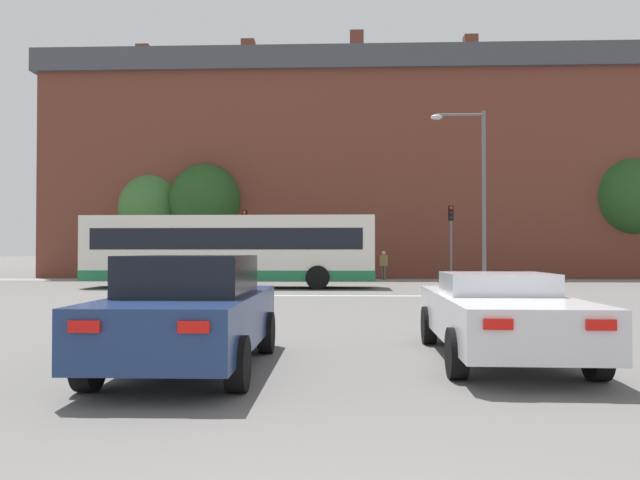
{
  "coord_description": "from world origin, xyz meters",
  "views": [
    {
      "loc": [
        0.06,
        -2.35,
        1.59
      ],
      "look_at": [
        -0.96,
        23.75,
        2.07
      ],
      "focal_mm": 35.0,
      "sensor_mm": 36.0,
      "label": 1
    }
  ],
  "objects_px": {
    "car_roadster_right": "(499,314)",
    "bus_crossing_lead": "(230,249)",
    "car_saloon_left": "(191,311)",
    "street_lamp_junction": "(475,180)",
    "traffic_light_far_left": "(245,233)",
    "pedestrian_walking_east": "(384,263)",
    "pedestrian_waiting": "(222,263)",
    "traffic_light_far_right": "(451,230)"
  },
  "relations": [
    {
      "from": "car_saloon_left",
      "to": "car_roadster_right",
      "type": "height_order",
      "value": "car_saloon_left"
    },
    {
      "from": "car_roadster_right",
      "to": "bus_crossing_lead",
      "type": "xyz_separation_m",
      "value": [
        -7.25,
        17.76,
        1.01
      ]
    },
    {
      "from": "bus_crossing_lead",
      "to": "traffic_light_far_right",
      "type": "height_order",
      "value": "traffic_light_far_right"
    },
    {
      "from": "car_roadster_right",
      "to": "bus_crossing_lead",
      "type": "relative_size",
      "value": 0.39
    },
    {
      "from": "traffic_light_far_right",
      "to": "traffic_light_far_left",
      "type": "bearing_deg",
      "value": -179.75
    },
    {
      "from": "traffic_light_far_left",
      "to": "pedestrian_walking_east",
      "type": "distance_m",
      "value": 7.9
    },
    {
      "from": "traffic_light_far_right",
      "to": "pedestrian_waiting",
      "type": "xyz_separation_m",
      "value": [
        -12.42,
        0.16,
        -1.75
      ]
    },
    {
      "from": "car_saloon_left",
      "to": "street_lamp_junction",
      "type": "xyz_separation_m",
      "value": [
        7.53,
        17.94,
        3.8
      ]
    },
    {
      "from": "pedestrian_walking_east",
      "to": "street_lamp_junction",
      "type": "bearing_deg",
      "value": -25.39
    },
    {
      "from": "traffic_light_far_left",
      "to": "pedestrian_walking_east",
      "type": "bearing_deg",
      "value": 10.33
    },
    {
      "from": "street_lamp_junction",
      "to": "pedestrian_waiting",
      "type": "height_order",
      "value": "street_lamp_junction"
    },
    {
      "from": "traffic_light_far_left",
      "to": "pedestrian_walking_east",
      "type": "xyz_separation_m",
      "value": [
        7.6,
        1.39,
        -1.64
      ]
    },
    {
      "from": "car_saloon_left",
      "to": "traffic_light_far_right",
      "type": "bearing_deg",
      "value": 72.47
    },
    {
      "from": "traffic_light_far_left",
      "to": "car_roadster_right",
      "type": "bearing_deg",
      "value": -72.47
    },
    {
      "from": "car_roadster_right",
      "to": "bus_crossing_lead",
      "type": "height_order",
      "value": "bus_crossing_lead"
    },
    {
      "from": "pedestrian_waiting",
      "to": "pedestrian_walking_east",
      "type": "height_order",
      "value": "pedestrian_waiting"
    },
    {
      "from": "pedestrian_waiting",
      "to": "car_roadster_right",
      "type": "bearing_deg",
      "value": -158.06
    },
    {
      "from": "traffic_light_far_right",
      "to": "bus_crossing_lead",
      "type": "bearing_deg",
      "value": -148.48
    },
    {
      "from": "car_saloon_left",
      "to": "traffic_light_far_left",
      "type": "relative_size",
      "value": 1.16
    },
    {
      "from": "traffic_light_far_right",
      "to": "street_lamp_junction",
      "type": "distance_m",
      "value": 7.59
    },
    {
      "from": "pedestrian_waiting",
      "to": "pedestrian_walking_east",
      "type": "xyz_separation_m",
      "value": [
        8.9,
        1.18,
        -0.04
      ]
    },
    {
      "from": "car_roadster_right",
      "to": "bus_crossing_lead",
      "type": "distance_m",
      "value": 19.21
    },
    {
      "from": "car_roadster_right",
      "to": "pedestrian_waiting",
      "type": "bearing_deg",
      "value": 111.21
    },
    {
      "from": "traffic_light_far_right",
      "to": "pedestrian_walking_east",
      "type": "xyz_separation_m",
      "value": [
        -3.52,
        1.34,
        -1.79
      ]
    },
    {
      "from": "bus_crossing_lead",
      "to": "traffic_light_far_right",
      "type": "relative_size",
      "value": 3.09
    },
    {
      "from": "car_roadster_right",
      "to": "traffic_light_far_left",
      "type": "height_order",
      "value": "traffic_light_far_left"
    },
    {
      "from": "car_roadster_right",
      "to": "bus_crossing_lead",
      "type": "bearing_deg",
      "value": 113.31
    },
    {
      "from": "bus_crossing_lead",
      "to": "pedestrian_walking_east",
      "type": "relative_size",
      "value": 7.74
    },
    {
      "from": "traffic_light_far_right",
      "to": "car_roadster_right",
      "type": "bearing_deg",
      "value": -98.08
    },
    {
      "from": "street_lamp_junction",
      "to": "pedestrian_walking_east",
      "type": "height_order",
      "value": "street_lamp_junction"
    },
    {
      "from": "car_roadster_right",
      "to": "pedestrian_waiting",
      "type": "distance_m",
      "value": 26.08
    },
    {
      "from": "car_saloon_left",
      "to": "street_lamp_junction",
      "type": "relative_size",
      "value": 0.59
    },
    {
      "from": "traffic_light_far_right",
      "to": "car_saloon_left",
      "type": "bearing_deg",
      "value": -107.11
    },
    {
      "from": "car_saloon_left",
      "to": "pedestrian_walking_east",
      "type": "distance_m",
      "value": 26.98
    },
    {
      "from": "traffic_light_far_right",
      "to": "traffic_light_far_left",
      "type": "height_order",
      "value": "traffic_light_far_right"
    },
    {
      "from": "bus_crossing_lead",
      "to": "traffic_light_far_left",
      "type": "xyz_separation_m",
      "value": [
        -0.42,
        6.52,
        0.9
      ]
    },
    {
      "from": "traffic_light_far_left",
      "to": "pedestrian_waiting",
      "type": "bearing_deg",
      "value": 170.93
    },
    {
      "from": "car_saloon_left",
      "to": "bus_crossing_lead",
      "type": "relative_size",
      "value": 0.35
    },
    {
      "from": "car_roadster_right",
      "to": "street_lamp_junction",
      "type": "height_order",
      "value": "street_lamp_junction"
    },
    {
      "from": "car_saloon_left",
      "to": "traffic_light_far_right",
      "type": "relative_size",
      "value": 1.09
    },
    {
      "from": "car_saloon_left",
      "to": "pedestrian_waiting",
      "type": "bearing_deg",
      "value": 99.9
    },
    {
      "from": "car_roadster_right",
      "to": "street_lamp_junction",
      "type": "relative_size",
      "value": 0.65
    }
  ]
}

